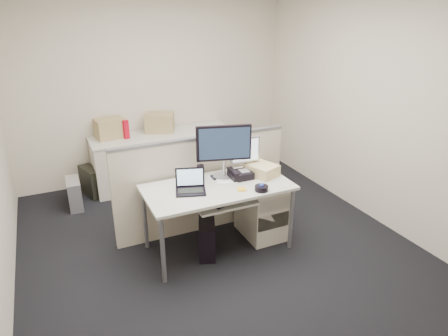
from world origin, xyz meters
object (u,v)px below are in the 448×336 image
laptop (190,182)px  desk_phone (240,175)px  desk (218,192)px  monitor_main (224,152)px

laptop → desk_phone: 0.61m
laptop → desk: bearing=21.6°
laptop → desk_phone: (0.60, 0.10, -0.07)m
monitor_main → desk: bearing=-114.2°
laptop → monitor_main: bearing=41.8°
desk_phone → monitor_main: bearing=147.6°
laptop → desk_phone: bearing=27.3°
desk → desk_phone: (0.30, 0.08, 0.10)m
desk → desk_phone: 0.33m
desk → laptop: (-0.30, -0.02, 0.17)m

